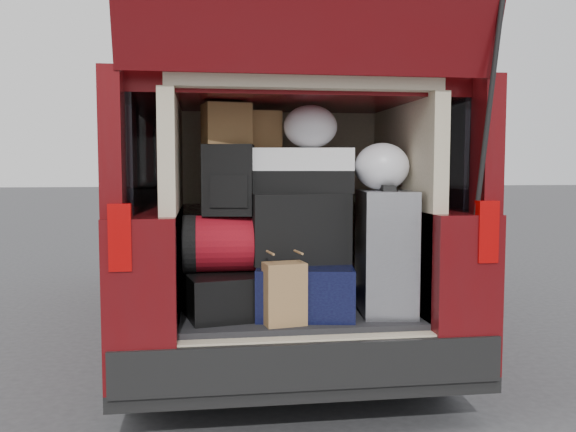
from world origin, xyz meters
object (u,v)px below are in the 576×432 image
silver_roller (386,252)px  twotone_duffel (303,171)px  black_hardshell (223,292)px  red_duffel (227,243)px  backpack (228,180)px  black_soft_case (298,228)px  navy_hardshell (305,286)px  kraft_bag (284,294)px

silver_roller → twotone_duffel: bearing=168.5°
black_hardshell → twotone_duffel: (0.44, 0.04, 0.65)m
red_duffel → backpack: (0.01, -0.02, 0.34)m
red_duffel → twotone_duffel: 0.57m
black_soft_case → black_hardshell: bearing=176.6°
silver_roller → twotone_duffel: (-0.43, 0.14, 0.43)m
twotone_duffel → backpack: bearing=-164.3°
black_soft_case → backpack: backpack is taller
navy_hardshell → black_soft_case: bearing=159.2°
navy_hardshell → silver_roller: bearing=-2.3°
black_soft_case → twotone_duffel: (0.03, 0.03, 0.31)m
red_duffel → black_hardshell: bearing=176.9°
navy_hardshell → black_hardshell: bearing=-172.6°
black_hardshell → twotone_duffel: size_ratio=1.05×
silver_roller → red_duffel: (-0.85, 0.10, 0.05)m
kraft_bag → backpack: size_ratio=0.83×
silver_roller → black_soft_case: size_ratio=1.26×
black_soft_case → backpack: bearing=179.2°
kraft_bag → red_duffel: size_ratio=0.67×
black_hardshell → red_duffel: size_ratio=1.22×
navy_hardshell → kraft_bag: bearing=-109.0°
kraft_bag → twotone_duffel: 0.71m
black_hardshell → navy_hardshell: (0.45, -0.02, 0.02)m
backpack → black_hardshell: bearing=164.7°
black_hardshell → red_duffel: red_duffel is taller
red_duffel → backpack: size_ratio=1.23×
red_duffel → silver_roller: bearing=-6.4°
silver_roller → backpack: 0.92m
navy_hardshell → backpack: size_ratio=1.63×
backpack → navy_hardshell: bearing=10.1°
black_hardshell → backpack: backpack is taller
kraft_bag → red_duffel: bearing=123.1°
red_duffel → twotone_duffel: twotone_duffel is taller
black_hardshell → twotone_duffel: 0.79m
navy_hardshell → twotone_duffel: 0.63m
black_hardshell → black_soft_case: bearing=-10.8°
red_duffel → black_soft_case: black_soft_case is taller
black_soft_case → silver_roller: bearing=-17.6°
kraft_bag → backpack: bearing=123.4°
silver_roller → backpack: size_ratio=1.76×
black_hardshell → backpack: (0.04, -0.02, 0.60)m
twotone_duffel → black_soft_case: bearing=-127.1°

